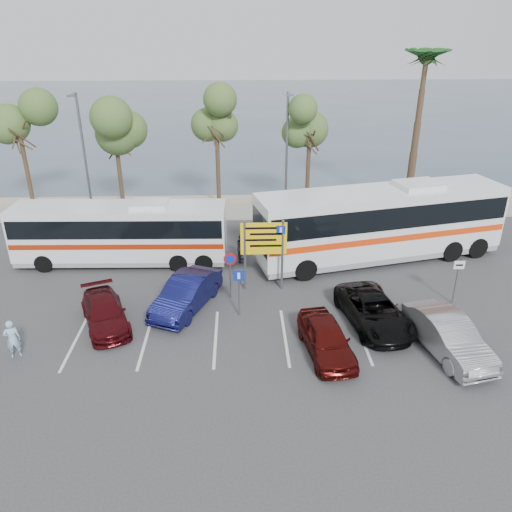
{
  "coord_description": "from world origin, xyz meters",
  "views": [
    {
      "loc": [
        -0.14,
        -18.47,
        11.89
      ],
      "look_at": [
        0.63,
        3.0,
        1.89
      ],
      "focal_mm": 35.0,
      "sensor_mm": 36.0,
      "label": 1
    }
  ],
  "objects_px": {
    "coach_bus_left": "(121,235)",
    "coach_bus_right": "(380,226)",
    "direction_sign": "(264,244)",
    "suv_black": "(374,311)",
    "pedestrian_far": "(242,247)",
    "car_silver_b": "(448,336)",
    "car_maroon": "(105,313)",
    "car_blue": "(187,294)",
    "car_red": "(326,339)",
    "street_lamp_right": "(287,149)",
    "street_lamp_left": "(84,151)",
    "pedestrian_near": "(12,339)"
  },
  "relations": [
    {
      "from": "car_maroon",
      "to": "direction_sign",
      "type": "bearing_deg",
      "value": 0.69
    },
    {
      "from": "car_red",
      "to": "suv_black",
      "type": "height_order",
      "value": "car_red"
    },
    {
      "from": "coach_bus_left",
      "to": "car_red",
      "type": "distance_m",
      "value": 13.06
    },
    {
      "from": "street_lamp_left",
      "to": "car_red",
      "type": "height_order",
      "value": "street_lamp_left"
    },
    {
      "from": "direction_sign",
      "to": "suv_black",
      "type": "relative_size",
      "value": 0.76
    },
    {
      "from": "suv_black",
      "to": "street_lamp_left",
      "type": "bearing_deg",
      "value": 128.87
    },
    {
      "from": "suv_black",
      "to": "pedestrian_near",
      "type": "bearing_deg",
      "value": 177.28
    },
    {
      "from": "pedestrian_near",
      "to": "direction_sign",
      "type": "bearing_deg",
      "value": -175.11
    },
    {
      "from": "street_lamp_left",
      "to": "direction_sign",
      "type": "distance_m",
      "value": 15.24
    },
    {
      "from": "coach_bus_right",
      "to": "car_blue",
      "type": "bearing_deg",
      "value": -153.65
    },
    {
      "from": "coach_bus_left",
      "to": "coach_bus_right",
      "type": "height_order",
      "value": "coach_bus_right"
    },
    {
      "from": "direction_sign",
      "to": "car_red",
      "type": "bearing_deg",
      "value": -67.73
    },
    {
      "from": "direction_sign",
      "to": "coach_bus_right",
      "type": "distance_m",
      "value": 7.3
    },
    {
      "from": "car_blue",
      "to": "car_silver_b",
      "type": "xyz_separation_m",
      "value": [
        10.61,
        -3.78,
        0.01
      ]
    },
    {
      "from": "suv_black",
      "to": "pedestrian_near",
      "type": "height_order",
      "value": "pedestrian_near"
    },
    {
      "from": "car_blue",
      "to": "car_red",
      "type": "xyz_separation_m",
      "value": [
        5.81,
        -3.69,
        -0.07
      ]
    },
    {
      "from": "coach_bus_right",
      "to": "car_silver_b",
      "type": "relative_size",
      "value": 3.01
    },
    {
      "from": "car_silver_b",
      "to": "pedestrian_near",
      "type": "relative_size",
      "value": 2.79
    },
    {
      "from": "street_lamp_right",
      "to": "suv_black",
      "type": "height_order",
      "value": "street_lamp_right"
    },
    {
      "from": "street_lamp_left",
      "to": "car_red",
      "type": "relative_size",
      "value": 2.01
    },
    {
      "from": "direction_sign",
      "to": "pedestrian_far",
      "type": "distance_m",
      "value": 3.81
    },
    {
      "from": "coach_bus_left",
      "to": "pedestrian_far",
      "type": "xyz_separation_m",
      "value": [
        6.5,
        0.0,
        -0.81
      ]
    },
    {
      "from": "coach_bus_left",
      "to": "car_maroon",
      "type": "xyz_separation_m",
      "value": [
        0.5,
        -6.3,
        -1.02
      ]
    },
    {
      "from": "car_red",
      "to": "pedestrian_near",
      "type": "xyz_separation_m",
      "value": [
        -12.21,
        0.19,
        0.15
      ]
    },
    {
      "from": "car_maroon",
      "to": "suv_black",
      "type": "height_order",
      "value": "suv_black"
    },
    {
      "from": "coach_bus_right",
      "to": "car_blue",
      "type": "height_order",
      "value": "coach_bus_right"
    },
    {
      "from": "car_blue",
      "to": "car_maroon",
      "type": "relative_size",
      "value": 1.11
    },
    {
      "from": "car_blue",
      "to": "car_maroon",
      "type": "bearing_deg",
      "value": -136.72
    },
    {
      "from": "coach_bus_right",
      "to": "car_silver_b",
      "type": "distance_m",
      "value": 8.88
    },
    {
      "from": "car_blue",
      "to": "car_maroon",
      "type": "xyz_separation_m",
      "value": [
        -3.4,
        -1.3,
        -0.15
      ]
    },
    {
      "from": "car_red",
      "to": "pedestrian_near",
      "type": "distance_m",
      "value": 12.21
    },
    {
      "from": "car_blue",
      "to": "car_maroon",
      "type": "distance_m",
      "value": 3.65
    },
    {
      "from": "car_red",
      "to": "pedestrian_far",
      "type": "xyz_separation_m",
      "value": [
        -3.21,
        8.69,
        0.13
      ]
    },
    {
      "from": "street_lamp_left",
      "to": "car_blue",
      "type": "height_order",
      "value": "street_lamp_left"
    },
    {
      "from": "car_silver_b",
      "to": "pedestrian_far",
      "type": "xyz_separation_m",
      "value": [
        -8.01,
        8.78,
        0.05
      ]
    },
    {
      "from": "coach_bus_right",
      "to": "car_red",
      "type": "relative_size",
      "value": 3.48
    },
    {
      "from": "street_lamp_left",
      "to": "street_lamp_right",
      "type": "distance_m",
      "value": 13.0
    },
    {
      "from": "direction_sign",
      "to": "suv_black",
      "type": "distance_m",
      "value": 5.97
    },
    {
      "from": "street_lamp_left",
      "to": "direction_sign",
      "type": "bearing_deg",
      "value": -43.17
    },
    {
      "from": "coach_bus_right",
      "to": "car_silver_b",
      "type": "bearing_deg",
      "value": -86.68
    },
    {
      "from": "car_blue",
      "to": "street_lamp_right",
      "type": "bearing_deg",
      "value": 87.44
    },
    {
      "from": "pedestrian_far",
      "to": "car_silver_b",
      "type": "bearing_deg",
      "value": -135.09
    },
    {
      "from": "coach_bus_left",
      "to": "car_silver_b",
      "type": "bearing_deg",
      "value": -31.17
    },
    {
      "from": "pedestrian_near",
      "to": "street_lamp_right",
      "type": "bearing_deg",
      "value": -150.28
    },
    {
      "from": "coach_bus_left",
      "to": "car_blue",
      "type": "relative_size",
      "value": 2.46
    },
    {
      "from": "car_maroon",
      "to": "pedestrian_near",
      "type": "height_order",
      "value": "pedestrian_near"
    },
    {
      "from": "pedestrian_far",
      "to": "street_lamp_right",
      "type": "bearing_deg",
      "value": -20.61
    },
    {
      "from": "car_blue",
      "to": "pedestrian_near",
      "type": "xyz_separation_m",
      "value": [
        -6.4,
        -3.5,
        0.07
      ]
    },
    {
      "from": "direction_sign",
      "to": "car_maroon",
      "type": "height_order",
      "value": "direction_sign"
    },
    {
      "from": "suv_black",
      "to": "car_silver_b",
      "type": "relative_size",
      "value": 1.03
    }
  ]
}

